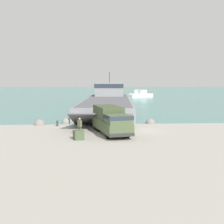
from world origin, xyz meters
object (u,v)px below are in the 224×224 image
at_px(military_truck, 111,120).
at_px(moored_boat_b, 141,95).
at_px(soldier_on_ramp, 80,125).
at_px(moored_boat_a, 139,95).
at_px(landing_craft, 108,100).
at_px(cargo_crate, 79,135).
at_px(mooring_bollard, 57,123).

distance_m(military_truck, moored_boat_b, 62.31).
bearing_deg(moored_boat_b, military_truck, 131.98).
distance_m(soldier_on_ramp, moored_boat_a, 66.61).
xyz_separation_m(landing_craft, cargo_crate, (-4.14, -29.87, -1.23)).
height_order(military_truck, moored_boat_a, military_truck).
xyz_separation_m(military_truck, cargo_crate, (-3.18, -2.91, -0.99)).
relative_size(moored_boat_b, mooring_bollard, 11.73).
relative_size(moored_boat_b, cargo_crate, 7.93).
xyz_separation_m(landing_craft, moored_boat_b, (11.47, 34.09, -0.91)).
height_order(landing_craft, moored_boat_b, landing_craft).
height_order(soldier_on_ramp, moored_boat_b, moored_boat_b).
height_order(landing_craft, soldier_on_ramp, landing_craft).
xyz_separation_m(military_truck, soldier_on_ramp, (-3.15, -1.06, -0.38)).
bearing_deg(soldier_on_ramp, military_truck, 160.78).
distance_m(soldier_on_ramp, cargo_crate, 1.95).
distance_m(military_truck, soldier_on_ramp, 3.34).
bearing_deg(military_truck, mooring_bollard, -143.32).
bearing_deg(mooring_bollard, moored_boat_b, 71.62).
xyz_separation_m(moored_boat_b, cargo_crate, (-15.61, -63.96, -0.33)).
bearing_deg(mooring_bollard, cargo_crate, -70.79).
relative_size(military_truck, moored_boat_a, 1.28).
distance_m(moored_boat_b, cargo_crate, 65.84).
xyz_separation_m(moored_boat_a, mooring_bollard, (-18.16, -58.40, -0.37)).
relative_size(moored_boat_a, mooring_bollard, 8.92).
bearing_deg(moored_boat_a, landing_craft, -5.12).
bearing_deg(moored_boat_a, military_truck, 0.96).
distance_m(landing_craft, mooring_bollard, 22.73).
bearing_deg(military_truck, landing_craft, 166.23).
xyz_separation_m(moored_boat_b, mooring_bollard, (-18.50, -55.67, -0.38)).
relative_size(landing_craft, cargo_crate, 39.63).
distance_m(landing_craft, military_truck, 26.98).
bearing_deg(cargo_crate, mooring_bollard, 109.21).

